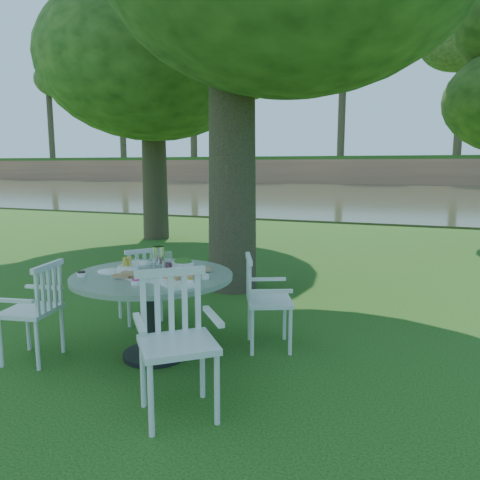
# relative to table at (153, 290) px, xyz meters

# --- Properties ---
(ground) EXTENTS (140.00, 140.00, 0.00)m
(ground) POSITION_rel_table_xyz_m (0.27, 1.22, -0.60)
(ground) COLOR #153E0C
(ground) RESTS_ON ground
(table) EXTENTS (1.39, 1.39, 0.75)m
(table) POSITION_rel_table_xyz_m (0.00, 0.00, 0.00)
(table) COLOR black
(table) RESTS_ON ground
(chair_ne) EXTENTS (0.55, 0.56, 0.86)m
(chair_ne) POSITION_rel_table_xyz_m (0.80, 0.53, -0.10)
(chair_ne) COLOR silver
(chair_ne) RESTS_ON ground
(chair_nw) EXTENTS (0.56, 0.56, 0.81)m
(chair_nw) POSITION_rel_table_xyz_m (-0.60, 0.76, -0.12)
(chair_nw) COLOR silver
(chair_nw) RESTS_ON ground
(chair_sw) EXTENTS (0.48, 0.50, 0.86)m
(chair_sw) POSITION_rel_table_xyz_m (-0.87, -0.42, -0.10)
(chair_sw) COLOR silver
(chair_sw) RESTS_ON ground
(chair_se) EXTENTS (0.67, 0.67, 0.97)m
(chair_se) POSITION_rel_table_xyz_m (0.61, -0.73, -0.03)
(chair_se) COLOR silver
(chair_se) RESTS_ON ground
(tableware) EXTENTS (1.14, 0.88, 0.21)m
(tableware) POSITION_rel_table_xyz_m (-0.00, 0.06, 0.18)
(tableware) COLOR white
(tableware) RESTS_ON table
(river) EXTENTS (100.00, 28.00, 0.12)m
(river) POSITION_rel_table_xyz_m (0.27, 24.22, -0.60)
(river) COLOR #373922
(river) RESTS_ON ground
(far_bank) EXTENTS (100.00, 18.00, 15.20)m
(far_bank) POSITION_rel_table_xyz_m (0.54, 42.34, 6.64)
(far_bank) COLOR #956045
(far_bank) RESTS_ON ground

